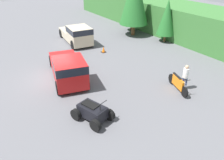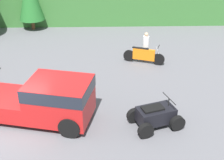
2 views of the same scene
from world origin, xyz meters
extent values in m
plane|color=#5B5B60|center=(0.00, 0.00, 0.00)|extent=(80.00, 80.00, 0.00)
cube|color=#387033|center=(0.00, 16.00, 1.64)|extent=(44.00, 6.00, 3.28)
cylinder|color=brown|center=(-7.19, 12.27, 0.36)|extent=(0.24, 0.24, 0.72)
cone|color=#19561E|center=(-7.19, 12.27, 2.37)|extent=(1.76, 1.76, 3.29)
cylinder|color=brown|center=(-5.47, 11.22, 0.65)|extent=(0.43, 0.43, 1.29)
cylinder|color=brown|center=(-1.80, 12.62, 0.38)|extent=(0.26, 0.26, 0.77)
cone|color=#236628|center=(-1.80, 12.62, 2.52)|extent=(1.88, 1.88, 3.51)
cube|color=red|center=(1.72, 0.51, 1.08)|extent=(2.92, 2.52, 1.66)
cube|color=#1E232D|center=(1.72, 0.51, 1.62)|extent=(2.94, 2.54, 0.53)
cube|color=red|center=(-1.01, 1.14, 0.62)|extent=(3.46, 2.64, 0.76)
cylinder|color=black|center=(2.60, 1.24, 0.45)|extent=(0.94, 0.48, 0.90)
cylinder|color=black|center=(2.18, -0.54, 0.45)|extent=(0.94, 0.48, 0.90)
cylinder|color=black|center=(-1.75, 2.25, 0.45)|extent=(0.94, 0.48, 0.90)
cylinder|color=black|center=(-2.16, 0.47, 0.45)|extent=(0.94, 0.48, 0.90)
cube|color=beige|center=(-5.31, 4.47, 1.08)|extent=(2.66, 2.24, 1.66)
cube|color=#1E232D|center=(-5.31, 4.47, 1.62)|extent=(2.68, 2.26, 0.53)
cube|color=beige|center=(-8.04, 4.75, 0.62)|extent=(3.21, 2.29, 0.76)
cylinder|color=black|center=(-4.57, 5.31, 0.45)|extent=(0.92, 0.37, 0.90)
cylinder|color=black|center=(-4.75, 3.49, 0.45)|extent=(0.92, 0.37, 0.90)
cylinder|color=black|center=(-8.87, 5.75, 0.45)|extent=(0.92, 0.37, 0.90)
cylinder|color=black|center=(-9.06, 3.94, 0.45)|extent=(0.92, 0.37, 0.90)
cylinder|color=black|center=(6.74, 5.97, 0.35)|extent=(0.70, 0.33, 0.70)
cylinder|color=black|center=(5.07, 6.55, 0.35)|extent=(0.70, 0.33, 0.70)
cube|color=orange|center=(5.91, 6.26, 0.55)|extent=(1.29, 0.58, 0.68)
cylinder|color=#B7B7BC|center=(6.69, 5.99, 0.75)|extent=(0.29, 0.14, 0.77)
cylinder|color=black|center=(6.69, 5.99, 1.14)|extent=(0.23, 0.58, 0.04)
cube|color=black|center=(5.70, 6.33, 0.92)|extent=(0.95, 0.45, 0.06)
cylinder|color=black|center=(6.15, 0.83, 0.32)|extent=(0.67, 0.41, 0.64)
cylinder|color=black|center=(6.51, -0.22, 0.32)|extent=(0.67, 0.41, 0.64)
cylinder|color=black|center=(4.81, 0.37, 0.32)|extent=(0.67, 0.41, 0.64)
cylinder|color=black|center=(5.17, -0.68, 0.32)|extent=(0.67, 0.41, 0.64)
cube|color=black|center=(5.66, 0.07, 0.55)|extent=(1.71, 1.30, 0.63)
cylinder|color=black|center=(6.19, 0.25, 1.04)|extent=(0.06, 0.06, 0.35)
cylinder|color=black|center=(6.19, 0.25, 1.21)|extent=(0.37, 0.99, 0.04)
cube|color=black|center=(5.51, 0.02, 0.90)|extent=(0.99, 0.75, 0.08)
cylinder|color=navy|center=(6.10, 6.77, 0.43)|extent=(0.24, 0.24, 0.86)
cylinder|color=navy|center=(6.01, 6.60, 0.43)|extent=(0.24, 0.24, 0.86)
cylinder|color=white|center=(6.05, 6.69, 1.19)|extent=(0.48, 0.48, 0.65)
sphere|color=tan|center=(6.05, 6.69, 1.63)|extent=(0.31, 0.31, 0.23)
cube|color=black|center=(-2.58, 5.58, 0.01)|extent=(0.42, 0.42, 0.03)
cone|color=orange|center=(-2.58, 5.58, 0.28)|extent=(0.32, 0.32, 0.55)
camera|label=1|loc=(14.09, -4.05, 7.52)|focal=35.00mm
camera|label=2|loc=(3.57, -10.47, 7.86)|focal=50.00mm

